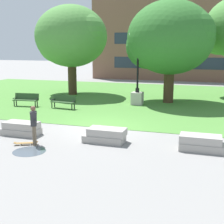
# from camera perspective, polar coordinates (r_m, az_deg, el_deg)

# --- Properties ---
(ground_plane) EXTENTS (140.00, 140.00, 0.00)m
(ground_plane) POSITION_cam_1_polar(r_m,az_deg,el_deg) (16.33, -2.40, -2.91)
(ground_plane) COLOR gray
(grass_lawn) EXTENTS (40.00, 20.00, 0.02)m
(grass_lawn) POSITION_cam_1_polar(r_m,az_deg,el_deg) (25.75, 5.26, 2.54)
(grass_lawn) COLOR #4C8438
(grass_lawn) RESTS_ON ground
(concrete_block_center) EXTENTS (1.80, 0.90, 0.64)m
(concrete_block_center) POSITION_cam_1_polar(r_m,az_deg,el_deg) (15.58, -16.25, -2.94)
(concrete_block_center) COLOR #9E9991
(concrete_block_center) RESTS_ON ground
(concrete_block_left) EXTENTS (1.86, 0.90, 0.64)m
(concrete_block_left) POSITION_cam_1_polar(r_m,az_deg,el_deg) (13.83, -1.21, -4.32)
(concrete_block_left) COLOR #9E9991
(concrete_block_left) RESTS_ON ground
(concrete_block_right) EXTENTS (1.81, 0.90, 0.64)m
(concrete_block_right) POSITION_cam_1_polar(r_m,az_deg,el_deg) (13.25, 16.02, -5.51)
(concrete_block_right) COLOR #9E9991
(concrete_block_right) RESTS_ON ground
(person_skateboarder) EXTENTS (0.55, 0.52, 1.71)m
(person_skateboarder) POSITION_cam_1_polar(r_m,az_deg,el_deg) (13.71, -14.11, -1.95)
(person_skateboarder) COLOR brown
(person_skateboarder) RESTS_ON ground
(skateboard) EXTENTS (1.01, 0.62, 0.14)m
(skateboard) POSITION_cam_1_polar(r_m,az_deg,el_deg) (14.01, -15.47, -5.48)
(skateboard) COLOR olive
(skateboard) RESTS_ON ground
(puddle) EXTENTS (1.34, 1.34, 0.01)m
(puddle) POSITION_cam_1_polar(r_m,az_deg,el_deg) (13.15, -14.89, -6.97)
(puddle) COLOR #47515B
(puddle) RESTS_ON ground
(park_bench_near_left) EXTENTS (1.85, 0.73, 0.90)m
(park_bench_near_left) POSITION_cam_1_polar(r_m,az_deg,el_deg) (22.88, -15.43, 2.33)
(park_bench_near_left) COLOR #284723
(park_bench_near_left) RESTS_ON grass_lawn
(park_bench_near_right) EXTENTS (1.85, 0.74, 0.90)m
(park_bench_near_right) POSITION_cam_1_polar(r_m,az_deg,el_deg) (21.50, -8.82, 2.03)
(park_bench_near_right) COLOR #284723
(park_bench_near_right) RESTS_ON grass_lawn
(lamp_post_right) EXTENTS (1.32, 0.80, 5.26)m
(lamp_post_right) POSITION_cam_1_polar(r_m,az_deg,el_deg) (22.68, 4.65, 4.02)
(lamp_post_right) COLOR #ADA89E
(lamp_post_right) RESTS_ON grass_lawn
(tree_far_right) EXTENTS (6.62, 6.30, 7.47)m
(tree_far_right) POSITION_cam_1_polar(r_m,az_deg,el_deg) (23.72, 10.44, 13.05)
(tree_far_right) COLOR #42301E
(tree_far_right) RESTS_ON grass_lawn
(tree_far_left) EXTENTS (6.44, 6.13, 7.62)m
(tree_far_left) POSITION_cam_1_polar(r_m,az_deg,el_deg) (27.58, -7.59, 13.41)
(tree_far_left) COLOR #42301E
(tree_far_left) RESTS_ON grass_lawn
(building_facade_distant) EXTENTS (24.34, 1.03, 10.07)m
(building_facade_distant) POSITION_cam_1_polar(r_m,az_deg,el_deg) (39.44, 13.79, 12.79)
(building_facade_distant) COLOR brown
(building_facade_distant) RESTS_ON ground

